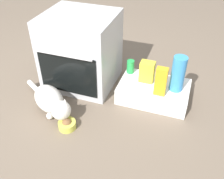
# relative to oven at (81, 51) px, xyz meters

# --- Properties ---
(ground) EXTENTS (8.00, 8.00, 0.00)m
(ground) POSITION_rel_oven_xyz_m (0.02, -0.35, -0.33)
(ground) COLOR #6B5B4C
(oven) EXTENTS (0.60, 0.60, 0.65)m
(oven) POSITION_rel_oven_xyz_m (0.00, 0.00, 0.00)
(oven) COLOR #B7BABF
(oven) RESTS_ON ground
(pantry_cabinet) EXTENTS (0.59, 0.38, 0.15)m
(pantry_cabinet) POSITION_rel_oven_xyz_m (0.69, -0.05, -0.25)
(pantry_cabinet) COLOR white
(pantry_cabinet) RESTS_ON ground
(food_bowl) EXTENTS (0.13, 0.13, 0.09)m
(food_bowl) POSITION_rel_oven_xyz_m (0.14, -0.61, -0.29)
(food_bowl) COLOR #D1D14C
(food_bowl) RESTS_ON ground
(cat) EXTENTS (0.60, 0.41, 0.22)m
(cat) POSITION_rel_oven_xyz_m (-0.05, -0.49, -0.21)
(cat) COLOR silver
(cat) RESTS_ON ground
(soda_can) EXTENTS (0.07, 0.07, 0.12)m
(soda_can) POSITION_rel_oven_xyz_m (0.44, 0.07, -0.12)
(soda_can) COLOR green
(soda_can) RESTS_ON pantry_cabinet
(snack_bag) EXTENTS (0.12, 0.09, 0.18)m
(snack_bag) POSITION_rel_oven_xyz_m (0.61, -0.01, -0.09)
(snack_bag) COLOR yellow
(snack_bag) RESTS_ON pantry_cabinet
(juice_carton) EXTENTS (0.09, 0.06, 0.24)m
(juice_carton) POSITION_rel_oven_xyz_m (0.75, -0.15, -0.06)
(juice_carton) COLOR orange
(juice_carton) RESTS_ON pantry_cabinet
(water_bottle) EXTENTS (0.11, 0.11, 0.30)m
(water_bottle) POSITION_rel_oven_xyz_m (0.86, -0.05, -0.03)
(water_bottle) COLOR #388CD1
(water_bottle) RESTS_ON pantry_cabinet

